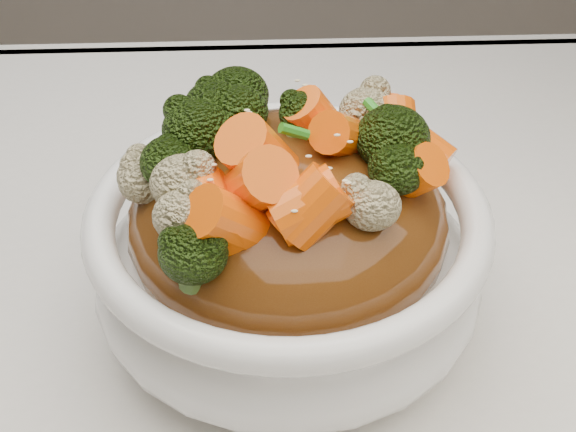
{
  "coord_description": "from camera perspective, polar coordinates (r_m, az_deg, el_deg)",
  "views": [
    {
      "loc": [
        -0.06,
        -0.31,
        1.11
      ],
      "look_at": [
        -0.04,
        0.04,
        0.83
      ],
      "focal_mm": 50.0,
      "sensor_mm": 36.0,
      "label": 1
    }
  ],
  "objects": [
    {
      "name": "carrots",
      "position": [
        0.41,
        -0.0,
        6.75
      ],
      "size": [
        0.18,
        0.18,
        0.05
      ],
      "primitive_type": null,
      "rotation": [
        0.0,
        0.0,
        0.03
      ],
      "color": "#FF6008",
      "rests_on": "sauce_base"
    },
    {
      "name": "bowl",
      "position": [
        0.47,
        -0.0,
        -3.24
      ],
      "size": [
        0.23,
        0.23,
        0.09
      ],
      "primitive_type": null,
      "rotation": [
        0.0,
        0.0,
        0.03
      ],
      "color": "white",
      "rests_on": "tablecloth"
    },
    {
      "name": "sesame_seeds",
      "position": [
        0.41,
        0.0,
        6.87
      ],
      "size": [
        0.17,
        0.17,
        0.01
      ],
      "primitive_type": null,
      "rotation": [
        0.0,
        0.0,
        0.03
      ],
      "color": "beige",
      "rests_on": "sauce_base"
    },
    {
      "name": "scallions",
      "position": [
        0.41,
        0.0,
        6.87
      ],
      "size": [
        0.14,
        0.14,
        0.02
      ],
      "primitive_type": null,
      "rotation": [
        0.0,
        0.0,
        0.03
      ],
      "color": "#29861E",
      "rests_on": "sauce_base"
    },
    {
      "name": "cauliflower",
      "position": [
        0.41,
        -0.0,
        6.38
      ],
      "size": [
        0.18,
        0.18,
        0.04
      ],
      "primitive_type": null,
      "rotation": [
        0.0,
        0.0,
        0.03
      ],
      "color": "#C4B786",
      "rests_on": "sauce_base"
    },
    {
      "name": "tablecloth",
      "position": [
        0.49,
        5.35,
        -11.45
      ],
      "size": [
        1.2,
        0.8,
        0.04
      ],
      "primitive_type": "cube",
      "color": "white",
      "rests_on": "dining_table"
    },
    {
      "name": "broccoli",
      "position": [
        0.41,
        -0.0,
        6.63
      ],
      "size": [
        0.18,
        0.18,
        0.05
      ],
      "primitive_type": null,
      "rotation": [
        0.0,
        0.0,
        0.03
      ],
      "color": "black",
      "rests_on": "sauce_base"
    },
    {
      "name": "sauce_base",
      "position": [
        0.45,
        -0.0,
        -0.31
      ],
      "size": [
        0.18,
        0.18,
        0.1
      ],
      "primitive_type": "ellipsoid",
      "rotation": [
        0.0,
        0.0,
        0.03
      ],
      "color": "#582E0F",
      "rests_on": "bowl"
    }
  ]
}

